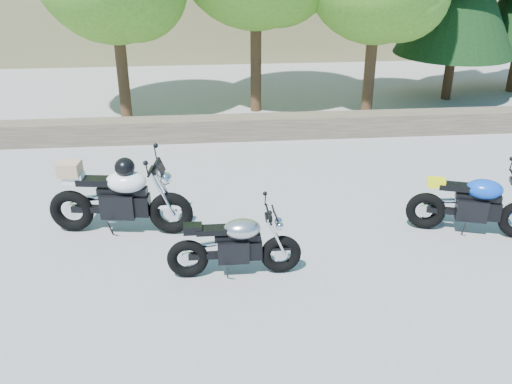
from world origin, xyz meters
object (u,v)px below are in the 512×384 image
white_bike (119,196)px  backpack (432,212)px  silver_bike (235,246)px  blue_bike (474,205)px

white_bike → backpack: (5.06, -0.08, -0.46)m
silver_bike → white_bike: size_ratio=0.82×
silver_bike → white_bike: 2.22m
blue_bike → backpack: 0.73m
silver_bike → blue_bike: blue_bike is taller
silver_bike → backpack: size_ratio=5.71×
white_bike → blue_bike: size_ratio=1.16×
white_bike → blue_bike: bearing=2.2°
silver_bike → white_bike: (-1.73, 1.38, 0.16)m
blue_bike → white_bike: bearing=-167.8°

